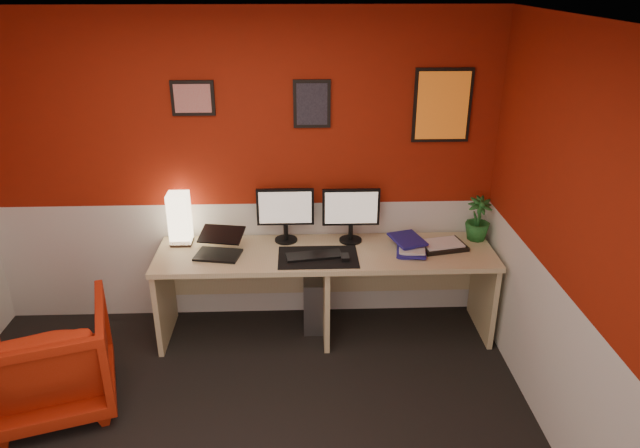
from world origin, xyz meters
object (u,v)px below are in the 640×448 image
at_px(armchair, 49,360).
at_px(potted_plant, 478,219).
at_px(pc_tower, 316,298).
at_px(shoji_lamp, 180,220).
at_px(desk, 325,293).
at_px(laptop, 217,243).
at_px(monitor_left, 285,207).
at_px(monitor_right, 351,207).
at_px(zen_tray, 442,246).

bearing_deg(armchair, potted_plant, -179.95).
relative_size(pc_tower, armchair, 0.57).
bearing_deg(shoji_lamp, pc_tower, -1.75).
bearing_deg(potted_plant, pc_tower, -179.12).
distance_m(desk, laptop, 0.95).
bearing_deg(monitor_left, potted_plant, -1.07).
relative_size(desk, monitor_right, 4.48).
height_order(desk, shoji_lamp, shoji_lamp).
height_order(shoji_lamp, laptop, shoji_lamp).
distance_m(shoji_lamp, monitor_right, 1.34).
bearing_deg(zen_tray, pc_tower, 172.89).
xyz_separation_m(pc_tower, armchair, (-1.79, -0.96, 0.14)).
height_order(desk, pc_tower, desk).
distance_m(zen_tray, armchair, 2.92).
relative_size(laptop, pc_tower, 0.73).
bearing_deg(monitor_right, shoji_lamp, 179.64).
relative_size(desk, shoji_lamp, 6.50).
distance_m(laptop, monitor_left, 0.60).
bearing_deg(laptop, desk, 13.77).
relative_size(monitor_left, potted_plant, 1.65).
height_order(monitor_right, potted_plant, monitor_right).
bearing_deg(zen_tray, laptop, -177.22).
xyz_separation_m(laptop, monitor_right, (1.03, 0.23, 0.18)).
relative_size(laptop, armchair, 0.41).
bearing_deg(laptop, pc_tower, 26.26).
bearing_deg(pc_tower, laptop, -164.00).
relative_size(zen_tray, armchair, 0.44).
relative_size(monitor_left, armchair, 0.73).
xyz_separation_m(monitor_left, potted_plant, (1.53, -0.03, -0.11)).
distance_m(laptop, potted_plant, 2.05).
bearing_deg(potted_plant, desk, -171.45).
xyz_separation_m(monitor_left, armchair, (-1.56, -1.01, -0.66)).
height_order(shoji_lamp, monitor_left, monitor_left).
bearing_deg(desk, monitor_right, 42.08).
bearing_deg(pc_tower, monitor_left, 168.79).
xyz_separation_m(monitor_right, potted_plant, (1.01, -0.00, -0.11)).
xyz_separation_m(desk, laptop, (-0.82, -0.04, 0.47)).
distance_m(desk, armchair, 2.03).
relative_size(monitor_left, monitor_right, 1.00).
height_order(desk, laptop, laptop).
distance_m(desk, zen_tray, 0.99).
relative_size(monitor_right, armchair, 0.73).
bearing_deg(desk, monitor_left, 145.44).
relative_size(desk, armchair, 3.27).
distance_m(laptop, pc_tower, 0.99).
xyz_separation_m(zen_tray, pc_tower, (-0.98, 0.12, -0.52)).
distance_m(monitor_left, potted_plant, 1.53).
bearing_deg(shoji_lamp, zen_tray, -4.34).
height_order(desk, zen_tray, zen_tray).
height_order(zen_tray, potted_plant, potted_plant).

